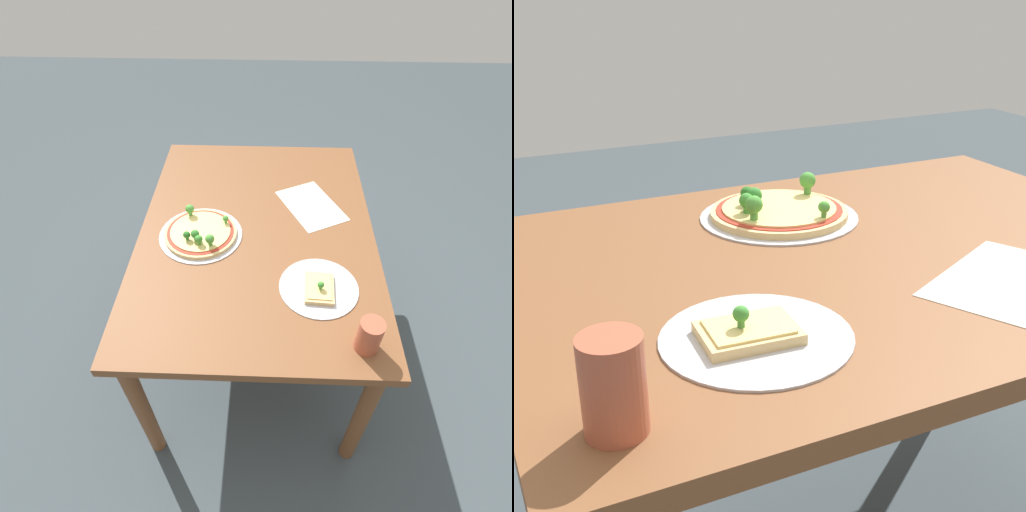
# 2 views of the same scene
# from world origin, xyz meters

# --- Properties ---
(ground_plane) EXTENTS (8.00, 8.00, 0.00)m
(ground_plane) POSITION_xyz_m (0.00, 0.00, 0.00)
(ground_plane) COLOR #3D474C
(dining_table) EXTENTS (1.28, 0.93, 0.75)m
(dining_table) POSITION_xyz_m (0.00, 0.00, 0.66)
(dining_table) COLOR brown
(dining_table) RESTS_ON ground_plane
(pizza_tray_whole) EXTENTS (0.33, 0.33, 0.07)m
(pizza_tray_whole) POSITION_xyz_m (-0.05, 0.22, 0.76)
(pizza_tray_whole) COLOR #B7B7BC
(pizza_tray_whole) RESTS_ON dining_table
(pizza_tray_slice) EXTENTS (0.27, 0.27, 0.06)m
(pizza_tray_slice) POSITION_xyz_m (-0.31, -0.22, 0.75)
(pizza_tray_slice) COLOR #B7B7BC
(pizza_tray_slice) RESTS_ON dining_table
(drinking_cup) EXTENTS (0.07, 0.07, 0.12)m
(drinking_cup) POSITION_xyz_m (-0.53, -0.35, 0.81)
(drinking_cup) COLOR #AD5138
(drinking_cup) RESTS_ON dining_table
(paper_menu) EXTENTS (0.36, 0.31, 0.00)m
(paper_menu) POSITION_xyz_m (0.16, -0.23, 0.75)
(paper_menu) COLOR silver
(paper_menu) RESTS_ON dining_table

